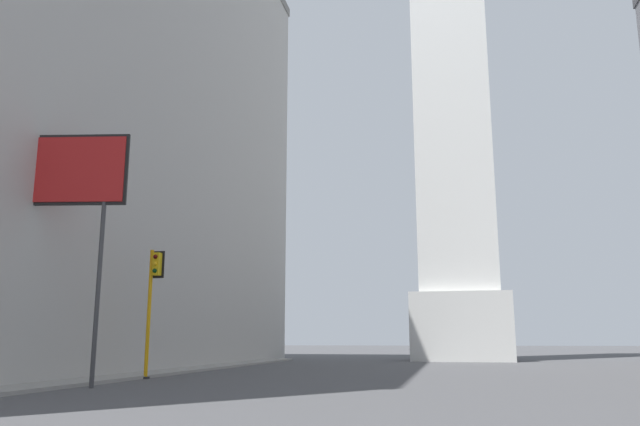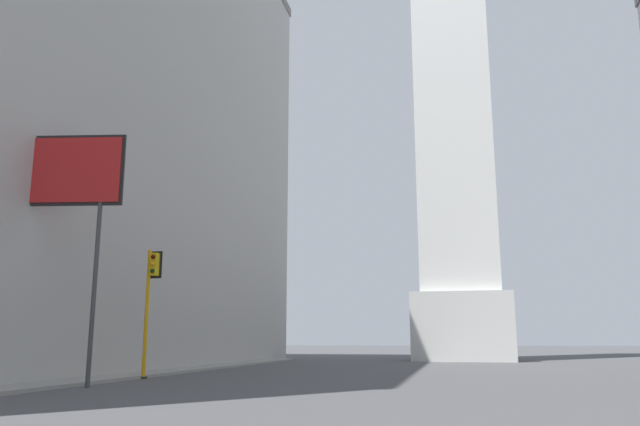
% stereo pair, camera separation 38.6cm
% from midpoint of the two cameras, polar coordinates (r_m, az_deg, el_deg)
% --- Properties ---
extents(building_left, '(19.26, 55.08, 37.59)m').
position_cam_midpoint_polar(building_left, '(45.55, -24.19, 11.48)').
color(building_left, '#B2AFAA').
rests_on(building_left, ground_plane).
extents(obelisk, '(8.54, 8.54, 70.47)m').
position_cam_midpoint_polar(obelisk, '(66.09, 11.76, 17.72)').
color(obelisk, silver).
rests_on(obelisk, ground_plane).
extents(traffic_light_mid_left, '(0.78, 0.51, 6.09)m').
position_cam_midpoint_polar(traffic_light_mid_left, '(31.27, -14.92, -7.08)').
color(traffic_light_mid_left, orange).
rests_on(traffic_light_mid_left, ground_plane).
extents(billboard_sign, '(5.22, 1.09, 10.04)m').
position_cam_midpoint_polar(billboard_sign, '(27.39, -22.34, 2.79)').
color(billboard_sign, '#3F3F42').
rests_on(billboard_sign, ground_plane).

